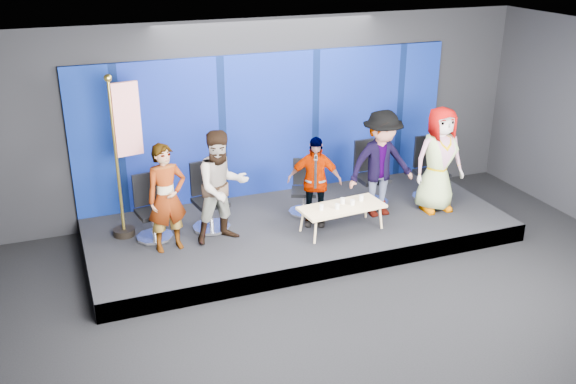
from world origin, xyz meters
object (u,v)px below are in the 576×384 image
at_px(panelist_a, 167,198).
at_px(chair_b, 209,207).
at_px(mug_d, 352,202).
at_px(panelist_e, 439,160).
at_px(panelist_c, 314,181).
at_px(mug_b, 337,206).
at_px(chair_e, 429,179).
at_px(panelist_b, 222,187).
at_px(chair_c, 304,196).
at_px(mug_e, 361,198).
at_px(coffee_table, 342,208).
at_px(chair_a, 152,218).
at_px(panelist_d, 381,164).
at_px(chair_d, 370,183).
at_px(mug_a, 321,207).
at_px(flag_stand, 124,153).
at_px(mug_c, 343,201).

relative_size(panelist_a, chair_b, 1.52).
bearing_deg(mug_d, panelist_e, 6.86).
distance_m(panelist_c, mug_b, 0.59).
xyz_separation_m(panelist_c, panelist_e, (2.23, -0.20, 0.16)).
bearing_deg(mug_d, chair_e, 19.84).
bearing_deg(panelist_a, mug_b, -18.29).
xyz_separation_m(panelist_b, mug_b, (1.78, -0.43, -0.43)).
height_order(chair_c, panelist_c, panelist_c).
distance_m(panelist_a, panelist_c, 2.43).
bearing_deg(mug_e, coffee_table, -166.79).
bearing_deg(panelist_a, chair_a, 101.57).
bearing_deg(chair_e, panelist_a, -173.83).
bearing_deg(panelist_b, mug_e, -14.45).
bearing_deg(panelist_d, panelist_a, 179.11).
height_order(chair_d, panelist_e, panelist_e).
bearing_deg(chair_d, panelist_b, -170.90).
distance_m(chair_b, chair_c, 1.69).
xyz_separation_m(chair_a, chair_c, (2.63, 0.06, -0.03)).
relative_size(panelist_a, chair_c, 1.80).
bearing_deg(chair_b, panelist_e, -17.68).
relative_size(coffee_table, mug_e, 15.63).
xyz_separation_m(panelist_e, mug_d, (-1.73, -0.21, -0.45)).
xyz_separation_m(chair_a, mug_b, (2.81, -0.90, 0.13)).
height_order(chair_b, mug_e, chair_b).
bearing_deg(panelist_c, panelist_a, -155.98).
height_order(panelist_d, mug_d, panelist_d).
bearing_deg(chair_a, mug_b, -26.79).
distance_m(panelist_c, chair_e, 2.45).
xyz_separation_m(chair_b, mug_d, (2.17, -0.87, 0.11)).
bearing_deg(panelist_e, chair_d, 147.59).
relative_size(panelist_e, mug_e, 20.15).
relative_size(chair_b, mug_d, 12.72).
relative_size(chair_b, chair_e, 0.98).
bearing_deg(panelist_b, panelist_c, -6.60).
distance_m(chair_a, panelist_c, 2.68).
bearing_deg(chair_d, mug_e, -127.67).
xyz_separation_m(chair_b, mug_e, (2.39, -0.75, 0.11)).
relative_size(panelist_b, mug_d, 20.61).
bearing_deg(mug_d, coffee_table, 174.01).
xyz_separation_m(mug_a, flag_stand, (-2.86, 1.11, 0.92)).
bearing_deg(panelist_c, mug_d, -15.80).
bearing_deg(panelist_d, chair_d, 79.55).
xyz_separation_m(mug_a, mug_b, (0.25, -0.06, 0.00)).
relative_size(chair_a, chair_b, 0.94).
bearing_deg(mug_e, panelist_a, 175.33).
xyz_separation_m(panelist_b, chair_d, (2.86, 0.50, -0.53)).
distance_m(chair_d, mug_c, 1.18).
bearing_deg(mug_a, chair_a, 161.84).
bearing_deg(flag_stand, chair_c, -15.42).
bearing_deg(chair_d, mug_b, -140.19).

